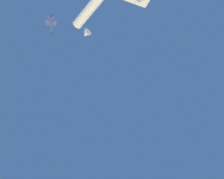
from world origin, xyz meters
name	(u,v)px	position (x,y,z in m)	size (l,w,h in m)	color
chase_jet_lead	(51,25)	(37.64, 24.85, 157.59)	(9.06, 15.10, 4.00)	#38478C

